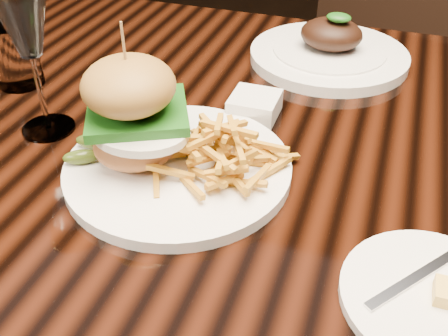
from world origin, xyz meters
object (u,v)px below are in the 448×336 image
(burger_plate, at_px, (171,139))
(wine_glass, at_px, (24,24))
(chair_far, at_px, (373,43))
(dining_table, at_px, (263,189))
(far_dish, at_px, (329,52))

(burger_plate, xyz_separation_m, wine_glass, (-0.20, 0.03, 0.10))
(chair_far, bearing_deg, dining_table, -76.81)
(dining_table, relative_size, wine_glass, 7.91)
(burger_plate, relative_size, wine_glass, 1.34)
(dining_table, distance_m, far_dish, 0.29)
(dining_table, distance_m, burger_plate, 0.18)
(dining_table, xyz_separation_m, far_dish, (0.03, 0.28, 0.09))
(wine_glass, xyz_separation_m, chair_far, (0.37, 0.95, -0.36))
(dining_table, xyz_separation_m, wine_glass, (-0.29, -0.06, 0.23))
(dining_table, bearing_deg, wine_glass, -168.08)
(far_dish, relative_size, chair_far, 0.28)
(wine_glass, relative_size, chair_far, 0.21)
(burger_plate, relative_size, far_dish, 1.03)
(dining_table, relative_size, burger_plate, 5.89)
(dining_table, height_order, chair_far, chair_far)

